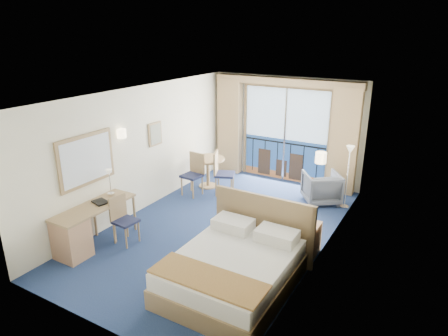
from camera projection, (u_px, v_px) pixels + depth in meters
floor at (222, 228)px, 8.05m from camera, size 6.50×6.50×0.00m
room_walls at (222, 143)px, 7.46m from camera, size 4.04×6.54×2.72m
balcony_door at (284, 138)px, 10.30m from camera, size 2.36×0.03×2.52m
curtain_left at (230, 127)px, 10.87m from camera, size 0.65×0.22×2.55m
curtain_right at (344, 142)px, 9.40m from camera, size 0.65×0.22×2.55m
pelmet at (286, 82)px, 9.73m from camera, size 3.80×0.25×0.18m
mirror at (86, 160)px, 7.25m from camera, size 0.05×1.25×0.95m
wall_print at (155, 134)px, 8.82m from camera, size 0.04×0.42×0.52m
sconce_left at (122, 133)px, 7.87m from camera, size 0.18×0.18×0.18m
sconce_right at (321, 158)px, 6.40m from camera, size 0.18×0.18×0.18m
bed at (235, 268)px, 6.15m from camera, size 1.84×2.19×1.16m
nightstand at (306, 238)px, 7.10m from camera, size 0.44×0.42×0.58m
phone at (305, 221)px, 7.01m from camera, size 0.21×0.18×0.08m
armchair at (322, 188)px, 9.14m from camera, size 1.08×1.09×0.72m
floor_lamp at (349, 161)px, 8.64m from camera, size 0.20×0.20×1.43m
desk at (77, 233)px, 7.00m from camera, size 0.56×1.62×0.76m
desk_chair at (122, 217)px, 7.39m from camera, size 0.43×0.42×0.91m
folder at (100, 202)px, 7.38m from camera, size 0.35×0.29×0.03m
desk_lamp at (109, 177)px, 7.60m from camera, size 0.13×0.13×0.50m
round_table at (208, 165)px, 9.99m from camera, size 0.84×0.84×0.75m
table_chair_a at (221, 171)px, 9.53m from camera, size 0.60×0.59×1.06m
table_chair_b at (194, 171)px, 9.55m from camera, size 0.47×0.48×1.01m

